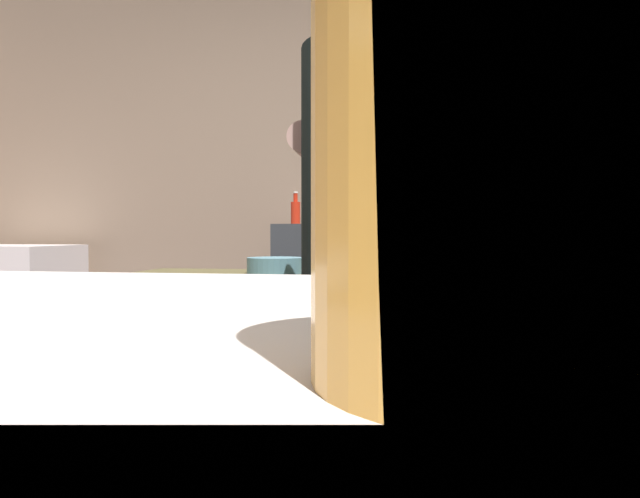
{
  "coord_description": "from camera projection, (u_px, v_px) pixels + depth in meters",
  "views": [
    {
      "loc": [
        0.31,
        -1.23,
        1.06
      ],
      "look_at": [
        0.24,
        -0.75,
        1.05
      ],
      "focal_mm": 31.92,
      "sensor_mm": 36.0,
      "label": 1
    }
  ],
  "objects": [
    {
      "name": "pint_glass_near",
      "position": [
        486.0,
        68.0,
        0.13
      ],
      "size": [
        0.08,
        0.08,
        0.14
      ],
      "color": "gold",
      "rests_on": "bar_counter"
    },
    {
      "name": "bottle_olive_oil",
      "position": [
        416.0,
        207.0,
        3.14
      ],
      "size": [
        0.06,
        0.06,
        0.24
      ],
      "color": "red",
      "rests_on": "back_shelf"
    },
    {
      "name": "chefs_knife",
      "position": [
        468.0,
        278.0,
        1.78
      ],
      "size": [
        0.24,
        0.08,
        0.01
      ],
      "primitive_type": "cube",
      "rotation": [
        0.0,
        0.0,
        -0.21
      ],
      "color": "silver",
      "rests_on": "prep_counter"
    },
    {
      "name": "mini_fridge",
      "position": [
        11.0,
        329.0,
        3.34
      ],
      "size": [
        0.66,
        0.58,
        0.99
      ],
      "color": "white",
      "rests_on": "ground"
    },
    {
      "name": "mixing_bowl",
      "position": [
        276.0,
        265.0,
        2.02
      ],
      "size": [
        0.2,
        0.2,
        0.06
      ],
      "primitive_type": "cylinder",
      "color": "slate",
      "rests_on": "prep_counter"
    },
    {
      "name": "bottle_hot_sauce",
      "position": [
        364.0,
        208.0,
        3.17
      ],
      "size": [
        0.05,
        0.05,
        0.23
      ],
      "color": "red",
      "rests_on": "back_shelf"
    },
    {
      "name": "knife_block",
      "position": [
        564.0,
        245.0,
        1.79
      ],
      "size": [
        0.1,
        0.08,
        0.29
      ],
      "color": "#905A35",
      "rests_on": "prep_counter"
    },
    {
      "name": "wall_back",
      "position": [
        361.0,
        185.0,
        3.43
      ],
      "size": [
        5.2,
        0.1,
        2.7
      ],
      "primitive_type": "cube",
      "color": "gray",
      "rests_on": "ground"
    },
    {
      "name": "bottle_soy",
      "position": [
        296.0,
        212.0,
        3.25
      ],
      "size": [
        0.05,
        0.05,
        0.19
      ],
      "color": "red",
      "rests_on": "back_shelf"
    },
    {
      "name": "bottle_vinegar",
      "position": [
        438.0,
        209.0,
        3.16
      ],
      "size": [
        0.06,
        0.06,
        0.22
      ],
      "color": "red",
      "rests_on": "back_shelf"
    },
    {
      "name": "prep_counter",
      "position": [
        424.0,
        417.0,
        1.86
      ],
      "size": [
        2.1,
        0.6,
        0.92
      ],
      "primitive_type": "cube",
      "color": "#4A4328",
      "rests_on": "ground"
    },
    {
      "name": "bartender",
      "position": [
        369.0,
        254.0,
        1.42
      ],
      "size": [
        0.44,
        0.52,
        1.74
      ],
      "rotation": [
        0.0,
        0.0,
        1.63
      ],
      "color": "#2F3532",
      "rests_on": "ground"
    },
    {
      "name": "back_shelf",
      "position": [
        366.0,
        324.0,
        3.16
      ],
      "size": [
        1.0,
        0.36,
        1.11
      ],
      "primitive_type": "cube",
      "color": "#33373C",
      "rests_on": "ground"
    }
  ]
}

